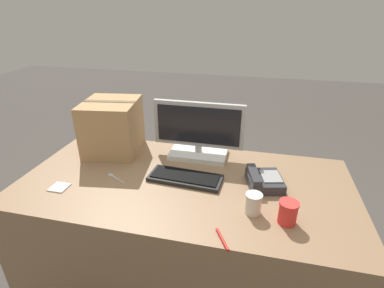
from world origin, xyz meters
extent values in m
plane|color=#47423D|center=(0.00, 0.00, 0.00)|extent=(12.00, 12.00, 0.00)
cube|color=#8C6B4C|center=(0.00, 0.00, 0.37)|extent=(1.80, 0.90, 0.74)
cube|color=white|center=(0.01, 0.31, 0.76)|extent=(0.36, 0.22, 0.03)
cylinder|color=#B2B2B2|center=(0.01, 0.31, 0.80)|extent=(0.04, 0.04, 0.04)
cube|color=#B2B2B2|center=(0.01, 0.31, 0.96)|extent=(0.56, 0.03, 0.28)
cube|color=black|center=(0.01, 0.29, 0.96)|extent=(0.51, 0.01, 0.23)
cube|color=black|center=(0.00, 0.01, 0.76)|extent=(0.41, 0.19, 0.02)
cube|color=black|center=(0.00, 0.01, 0.77)|extent=(0.38, 0.15, 0.01)
cube|color=#2D2D33|center=(0.42, 0.05, 0.77)|extent=(0.22, 0.24, 0.05)
cube|color=#2D2D33|center=(0.37, 0.04, 0.81)|extent=(0.09, 0.20, 0.03)
cube|color=gray|center=(0.45, 0.06, 0.80)|extent=(0.12, 0.14, 0.01)
cylinder|color=beige|center=(0.38, -0.19, 0.79)|extent=(0.07, 0.07, 0.09)
cylinder|color=beige|center=(0.38, -0.19, 0.84)|extent=(0.08, 0.08, 0.01)
cylinder|color=red|center=(0.53, -0.23, 0.79)|extent=(0.08, 0.08, 0.10)
cylinder|color=red|center=(0.53, -0.23, 0.85)|extent=(0.09, 0.09, 0.01)
cube|color=#B2B2B7|center=(-0.36, -0.07, 0.75)|extent=(0.11, 0.07, 0.00)
ellipsoid|color=#B2B2B7|center=(-0.43, -0.04, 0.75)|extent=(0.04, 0.04, 0.00)
cube|color=tan|center=(-0.54, 0.26, 0.91)|extent=(0.37, 0.40, 0.33)
cube|color=brown|center=(-0.54, 0.26, 1.08)|extent=(0.32, 0.09, 0.00)
cylinder|color=red|center=(0.26, -0.40, 0.75)|extent=(0.07, 0.12, 0.01)
cube|color=silver|center=(-0.63, -0.22, 0.75)|extent=(0.09, 0.09, 0.01)
camera|label=1|loc=(0.36, -1.35, 1.63)|focal=28.00mm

